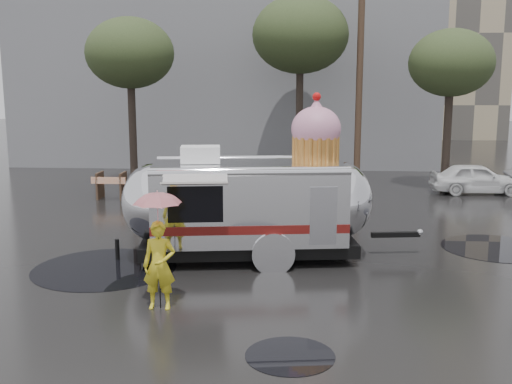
{
  "coord_description": "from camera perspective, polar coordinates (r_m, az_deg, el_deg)",
  "views": [
    {
      "loc": [
        -0.09,
        -11.81,
        4.28
      ],
      "look_at": [
        -1.08,
        2.59,
        1.66
      ],
      "focal_mm": 42.0,
      "sensor_mm": 36.0,
      "label": 1
    }
  ],
  "objects": [
    {
      "name": "tree_mid",
      "position": [
        26.89,
        4.25,
        14.65
      ],
      "size": [
        4.2,
        4.2,
        8.03
      ],
      "color": "#382D26",
      "rests_on": "ground"
    },
    {
      "name": "tree_left",
      "position": [
        25.78,
        -11.92,
        12.74
      ],
      "size": [
        3.64,
        3.64,
        6.95
      ],
      "color": "#382D26",
      "rests_on": "ground"
    },
    {
      "name": "barricade_row",
      "position": [
        22.76,
        -10.01,
        0.62
      ],
      "size": [
        4.3,
        0.8,
        1.0
      ],
      "color": "#473323",
      "rests_on": "ground"
    },
    {
      "name": "airstream_trailer",
      "position": [
        14.72,
        -0.4,
        -0.77
      ],
      "size": [
        7.68,
        3.57,
        4.16
      ],
      "rotation": [
        0.0,
        0.0,
        0.14
      ],
      "color": "silver",
      "rests_on": "ground"
    },
    {
      "name": "tree_right",
      "position": [
        25.56,
        18.09,
        11.52
      ],
      "size": [
        3.36,
        3.36,
        6.42
      ],
      "color": "#382D26",
      "rests_on": "ground"
    },
    {
      "name": "umbrella_pink",
      "position": [
        11.4,
        -9.35,
        -1.75
      ],
      "size": [
        1.12,
        1.12,
        2.32
      ],
      "color": "pink",
      "rests_on": "ground"
    },
    {
      "name": "person_left",
      "position": [
        11.67,
        -9.19,
        -6.91
      ],
      "size": [
        0.63,
        0.43,
        1.72
      ],
      "primitive_type": "imported",
      "rotation": [
        0.0,
        0.0,
        0.02
      ],
      "color": "yellow",
      "rests_on": "ground"
    },
    {
      "name": "grey_building",
      "position": [
        36.09,
        -2.37,
        13.8
      ],
      "size": [
        22.0,
        12.0,
        13.0
      ],
      "primitive_type": "cube",
      "color": "slate",
      "rests_on": "ground"
    },
    {
      "name": "ground",
      "position": [
        12.56,
        4.17,
        -9.68
      ],
      "size": [
        120.0,
        120.0,
        0.0
      ],
      "primitive_type": "plane",
      "color": "black",
      "rests_on": "ground"
    },
    {
      "name": "puddles",
      "position": [
        14.4,
        2.2,
        -7.01
      ],
      "size": [
        12.86,
        8.89,
        0.01
      ],
      "color": "black",
      "rests_on": "ground"
    },
    {
      "name": "utility_pole",
      "position": [
        25.94,
        9.84,
        10.88
      ],
      "size": [
        1.6,
        0.28,
        9.0
      ],
      "color": "#473323",
      "rests_on": "ground"
    }
  ]
}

